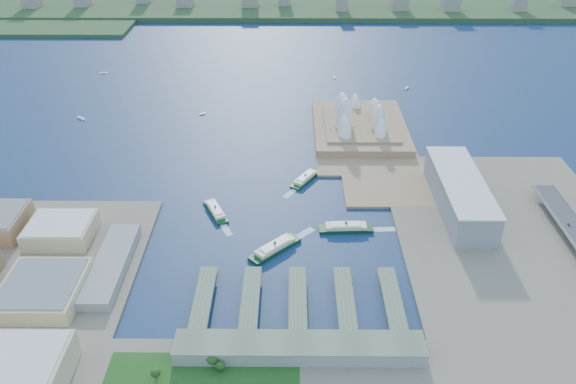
{
  "coord_description": "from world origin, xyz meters",
  "views": [
    {
      "loc": [
        8.1,
        -448.9,
        351.13
      ],
      "look_at": [
        4.21,
        86.73,
        18.0
      ],
      "focal_mm": 35.0,
      "sensor_mm": 36.0,
      "label": 1
    }
  ],
  "objects_px": {
    "toaster_building": "(460,194)",
    "ferry_b": "(305,177)",
    "opera_house": "(361,111)",
    "car_c": "(569,225)",
    "ferry_d": "(346,226)",
    "ferry_a": "(215,209)",
    "ferry_c": "(275,246)"
  },
  "relations": [
    {
      "from": "opera_house",
      "to": "toaster_building",
      "type": "relative_size",
      "value": 1.16
    },
    {
      "from": "ferry_b",
      "to": "ferry_d",
      "type": "height_order",
      "value": "ferry_d"
    },
    {
      "from": "toaster_building",
      "to": "ferry_b",
      "type": "relative_size",
      "value": 3.05
    },
    {
      "from": "ferry_c",
      "to": "ferry_d",
      "type": "height_order",
      "value": "ferry_c"
    },
    {
      "from": "ferry_c",
      "to": "toaster_building",
      "type": "bearing_deg",
      "value": -113.54
    },
    {
      "from": "ferry_a",
      "to": "ferry_d",
      "type": "distance_m",
      "value": 146.53
    },
    {
      "from": "ferry_a",
      "to": "ferry_b",
      "type": "relative_size",
      "value": 1.01
    },
    {
      "from": "ferry_c",
      "to": "car_c",
      "type": "height_order",
      "value": "car_c"
    },
    {
      "from": "opera_house",
      "to": "car_c",
      "type": "distance_m",
      "value": 316.39
    },
    {
      "from": "ferry_b",
      "to": "ferry_a",
      "type": "bearing_deg",
      "value": -112.83
    },
    {
      "from": "toaster_building",
      "to": "ferry_d",
      "type": "distance_m",
      "value": 135.9
    },
    {
      "from": "toaster_building",
      "to": "car_c",
      "type": "distance_m",
      "value": 113.57
    },
    {
      "from": "ferry_d",
      "to": "ferry_a",
      "type": "bearing_deg",
      "value": 74.99
    },
    {
      "from": "toaster_building",
      "to": "car_c",
      "type": "bearing_deg",
      "value": -27.11
    },
    {
      "from": "opera_house",
      "to": "ferry_d",
      "type": "bearing_deg",
      "value": -99.12
    },
    {
      "from": "car_c",
      "to": "ferry_c",
      "type": "bearing_deg",
      "value": -175.27
    },
    {
      "from": "toaster_building",
      "to": "ferry_a",
      "type": "relative_size",
      "value": 3.03
    },
    {
      "from": "toaster_building",
      "to": "ferry_c",
      "type": "xyz_separation_m",
      "value": [
        -203.49,
        -76.91,
        -14.81
      ]
    },
    {
      "from": "ferry_b",
      "to": "ferry_c",
      "type": "relative_size",
      "value": 0.84
    },
    {
      "from": "ferry_c",
      "to": "car_c",
      "type": "relative_size",
      "value": 12.65
    },
    {
      "from": "ferry_a",
      "to": "ferry_c",
      "type": "xyz_separation_m",
      "value": [
        68.21,
        -67.86,
        0.85
      ]
    },
    {
      "from": "ferry_a",
      "to": "car_c",
      "type": "height_order",
      "value": "car_c"
    },
    {
      "from": "ferry_c",
      "to": "ferry_d",
      "type": "xyz_separation_m",
      "value": [
        74.8,
        35.92,
        -0.24
      ]
    },
    {
      "from": "ferry_a",
      "to": "car_c",
      "type": "distance_m",
      "value": 375.29
    },
    {
      "from": "ferry_c",
      "to": "ferry_d",
      "type": "relative_size",
      "value": 1.04
    },
    {
      "from": "ferry_c",
      "to": "car_c",
      "type": "xyz_separation_m",
      "value": [
        304.49,
        25.21,
        9.85
      ]
    },
    {
      "from": "car_c",
      "to": "ferry_a",
      "type": "bearing_deg",
      "value": 173.47
    },
    {
      "from": "ferry_d",
      "to": "car_c",
      "type": "xyz_separation_m",
      "value": [
        229.69,
        -10.72,
        10.09
      ]
    },
    {
      "from": "ferry_c",
      "to": "ferry_a",
      "type": "bearing_deg",
      "value": 0.9
    },
    {
      "from": "ferry_a",
      "to": "ferry_b",
      "type": "xyz_separation_m",
      "value": [
        101.73,
        71.56,
        -0.04
      ]
    },
    {
      "from": "toaster_building",
      "to": "ferry_b",
      "type": "bearing_deg",
      "value": 159.81
    },
    {
      "from": "ferry_d",
      "to": "car_c",
      "type": "height_order",
      "value": "car_c"
    }
  ]
}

